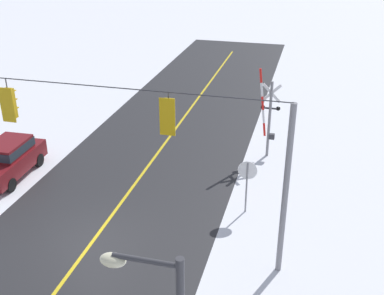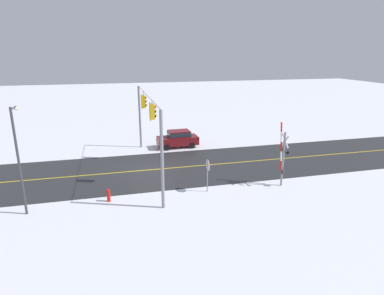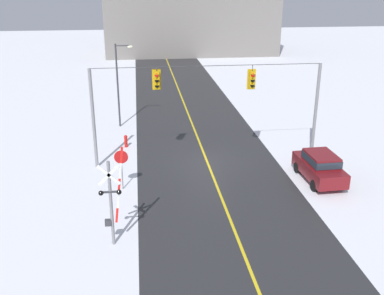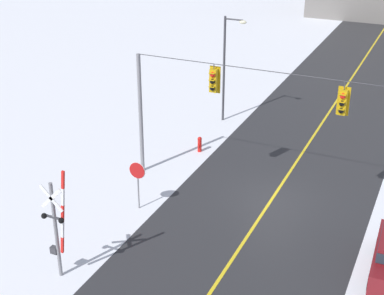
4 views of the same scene
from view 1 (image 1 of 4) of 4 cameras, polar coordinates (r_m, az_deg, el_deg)
ground_plane at (r=19.10m, az=-11.53°, el=-10.64°), size 160.00×160.00×0.00m
signal_span at (r=17.05m, az=-12.46°, el=0.45°), size 14.20×0.47×6.22m
stop_sign at (r=19.59m, az=6.59°, el=-3.32°), size 0.80×0.09×2.35m
railroad_crossing at (r=24.37m, az=9.13°, el=3.91°), size 1.15×0.31×4.61m
parked_car_maroon at (r=24.18m, az=-21.00°, el=-1.14°), size 1.92×4.25×1.74m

